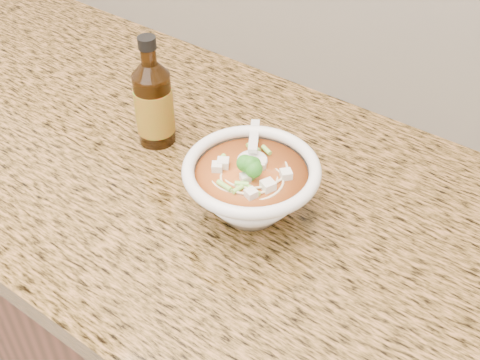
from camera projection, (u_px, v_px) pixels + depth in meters
The scene contains 4 objects.
cabinet at pixel (155, 300), 1.35m from camera, with size 4.00×0.65×0.86m, color #321B0F.
counter_slab at pixel (131, 141), 1.05m from camera, with size 4.00×0.68×0.04m, color #976337.
soup_bowl at pixel (251, 188), 0.86m from camera, with size 0.20×0.21×0.11m.
hot_sauce_bottle at pixel (154, 104), 0.98m from camera, with size 0.08×0.08×0.19m.
Camera 1 is at (0.65, 1.11, 1.52)m, focal length 45.00 mm.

